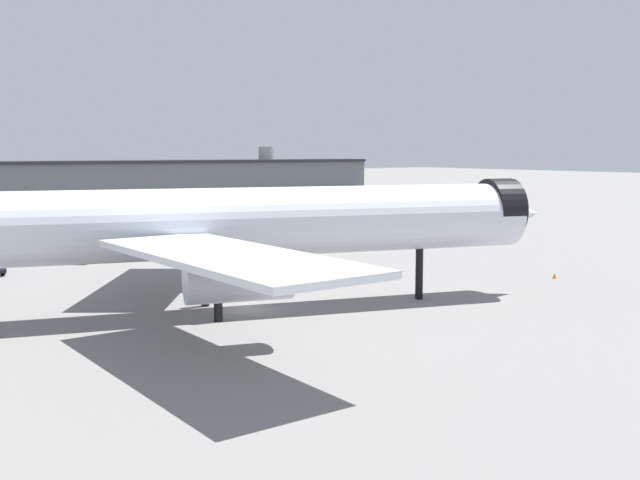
# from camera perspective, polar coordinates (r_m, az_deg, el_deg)

# --- Properties ---
(ground) EXTENTS (900.00, 900.00, 0.00)m
(ground) POSITION_cam_1_polar(r_m,az_deg,el_deg) (71.87, -5.67, -5.37)
(ground) COLOR slate
(airliner_near_gate) EXTENTS (65.14, 57.98, 19.02)m
(airliner_near_gate) POSITION_cam_1_polar(r_m,az_deg,el_deg) (69.83, -6.43, 1.23)
(airliner_near_gate) COLOR silver
(airliner_near_gate) RESTS_ON ground
(terminal_building) EXTENTS (247.80, 31.99, 17.01)m
(terminal_building) POSITION_cam_1_polar(r_m,az_deg,el_deg) (280.92, -18.43, 4.65)
(terminal_building) COLOR slate
(terminal_building) RESTS_ON ground
(baggage_cart_trailing) EXTENTS (2.85, 2.86, 1.82)m
(baggage_cart_trailing) POSITION_cam_1_polar(r_m,az_deg,el_deg) (105.16, -18.00, -1.23)
(baggage_cart_trailing) COLOR black
(baggage_cart_trailing) RESTS_ON ground
(traffic_cone_wingtip) EXTENTS (0.52, 0.52, 0.65)m
(traffic_cone_wingtip) POSITION_cam_1_polar(r_m,az_deg,el_deg) (93.12, 17.65, -2.64)
(traffic_cone_wingtip) COLOR #F2600C
(traffic_cone_wingtip) RESTS_ON ground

